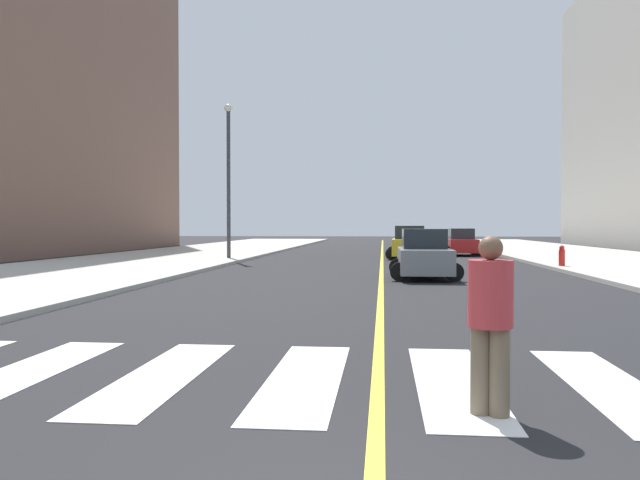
% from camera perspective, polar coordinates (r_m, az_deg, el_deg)
% --- Properties ---
extents(sidewalk_kerb_west, '(10.00, 120.00, 0.15)m').
position_cam_1_polar(sidewalk_kerb_west, '(26.80, -21.60, -2.68)').
color(sidewalk_kerb_west, '#B2ADA3').
rests_on(sidewalk_kerb_west, ground).
extents(crosswalk_paint, '(13.50, 4.00, 0.01)m').
position_cam_1_polar(crosswalk_paint, '(7.98, 5.21, -12.34)').
color(crosswalk_paint, silver).
rests_on(crosswalk_paint, ground).
extents(lane_divider_paint, '(0.16, 80.00, 0.01)m').
position_cam_1_polar(lane_divider_paint, '(43.80, 5.58, -1.18)').
color(lane_divider_paint, yellow).
rests_on(lane_divider_paint, ground).
extents(car_yellow_nearest, '(2.72, 4.28, 1.88)m').
position_cam_1_polar(car_yellow_nearest, '(36.29, 8.01, -0.31)').
color(car_yellow_nearest, gold).
rests_on(car_yellow_nearest, ground).
extents(car_red_second, '(2.42, 3.85, 1.71)m').
position_cam_1_polar(car_red_second, '(41.37, 12.55, -0.25)').
color(car_red_second, red).
rests_on(car_red_second, ground).
extents(car_gray_third, '(2.49, 3.97, 1.77)m').
position_cam_1_polar(car_gray_third, '(23.08, 9.30, -1.36)').
color(car_gray_third, slate).
rests_on(car_gray_third, ground).
extents(pedestrian_crossing, '(0.44, 0.44, 1.79)m').
position_cam_1_polar(pedestrian_crossing, '(6.55, 14.99, -6.67)').
color(pedestrian_crossing, brown).
rests_on(pedestrian_crossing, ground).
extents(fire_hydrant, '(0.26, 0.26, 0.89)m').
position_cam_1_polar(fire_hydrant, '(29.45, 20.82, -1.34)').
color(fire_hydrant, red).
rests_on(fire_hydrant, sidewalk_kerb_east).
extents(street_lamp, '(0.44, 0.44, 8.31)m').
position_cam_1_polar(street_lamp, '(34.91, -8.19, 6.37)').
color(street_lamp, '#38383D').
rests_on(street_lamp, sidewalk_kerb_west).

